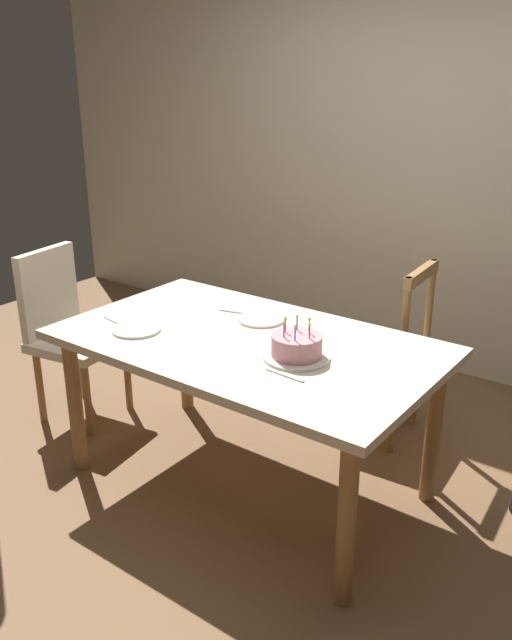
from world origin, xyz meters
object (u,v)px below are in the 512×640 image
(birthday_cake, at_px, (297,347))
(plate_near_celebrant, at_px, (136,329))
(plate_far_side, at_px, (261,319))
(chair_upholstered, at_px, (67,325))
(chair_spindle_back, at_px, (382,353))
(dining_table, at_px, (247,356))

(birthday_cake, distance_m, plate_near_celebrant, 0.77)
(birthday_cake, bearing_deg, plate_far_side, 144.67)
(plate_near_celebrant, distance_m, chair_upholstered, 0.82)
(plate_far_side, height_order, chair_spindle_back, chair_spindle_back)
(chair_spindle_back, relative_size, chair_upholstered, 1.00)
(dining_table, distance_m, plate_near_celebrant, 0.52)
(dining_table, relative_size, plate_near_celebrant, 7.63)
(plate_near_celebrant, xyz_separation_m, chair_spindle_back, (0.74, 1.04, -0.29))
(plate_far_side, bearing_deg, chair_spindle_back, 58.80)
(plate_far_side, bearing_deg, plate_near_celebrant, -130.48)
(chair_upholstered, bearing_deg, plate_far_side, 12.50)
(dining_table, distance_m, birthday_cake, 0.32)
(plate_near_celebrant, distance_m, plate_far_side, 0.58)
(birthday_cake, height_order, plate_far_side, birthday_cake)
(dining_table, distance_m, plate_far_side, 0.25)
(birthday_cake, relative_size, plate_near_celebrant, 1.27)
(plate_far_side, distance_m, chair_upholstered, 1.19)
(plate_far_side, xyz_separation_m, chair_upholstered, (-1.14, -0.25, -0.22))
(birthday_cake, distance_m, chair_upholstered, 1.54)
(birthday_cake, relative_size, chair_upholstered, 0.29)
(chair_spindle_back, xyz_separation_m, chair_upholstered, (-1.50, -0.85, 0.07))
(dining_table, height_order, plate_far_side, plate_far_side)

